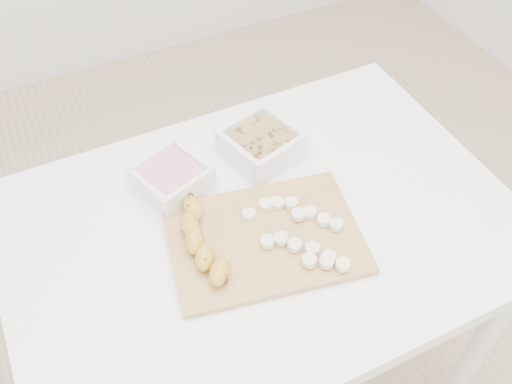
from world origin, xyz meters
name	(u,v)px	position (x,y,z in m)	size (l,w,h in m)	color
ground	(260,382)	(0.00, 0.00, 0.00)	(3.50, 3.50, 0.00)	#C6AD89
table	(262,251)	(0.00, 0.00, 0.65)	(1.00, 0.70, 0.75)	white
bowl_yogurt	(172,178)	(-0.13, 0.16, 0.78)	(0.16, 0.16, 0.06)	white
bowl_granola	(261,144)	(0.08, 0.17, 0.78)	(0.17, 0.17, 0.07)	white
cutting_board	(265,239)	(-0.02, -0.04, 0.76)	(0.36, 0.26, 0.01)	tan
banana	(203,242)	(-0.13, -0.02, 0.78)	(0.06, 0.21, 0.04)	#BA8825
banana_slices	(300,232)	(0.05, -0.07, 0.77)	(0.17, 0.22, 0.02)	beige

